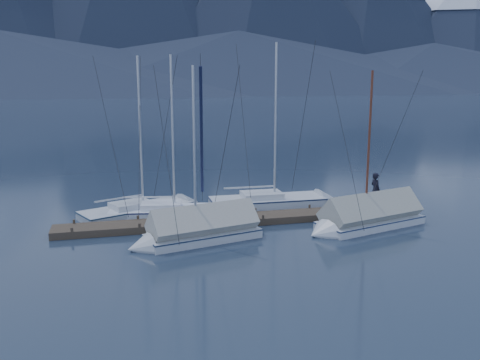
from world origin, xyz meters
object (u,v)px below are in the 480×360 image
Objects in this scene: sailboat_open_right at (283,202)px; sailboat_covered_near at (363,220)px; sailboat_open_mid at (184,213)px; sailboat_covered_far at (193,233)px; sailboat_open_left at (151,209)px; person at (375,190)px.

sailboat_covered_near is (2.25, -5.37, 0.24)m from sailboat_open_right.
sailboat_open_mid is 1.10× the size of sailboat_covered_near.
sailboat_open_left is at bearing 104.07° from sailboat_covered_far.
sailboat_open_mid reaches higher than person.
sailboat_open_right is 1.20× the size of sailboat_covered_near.
sailboat_open_right reaches higher than person.
sailboat_open_right is at bearing 47.02° from person.
sailboat_open_left is at bearing 150.30° from sailboat_covered_near.
sailboat_covered_near is at bearing -29.70° from sailboat_open_left.
sailboat_covered_far is 4.52× the size of person.
sailboat_covered_far is 10.59m from person.
sailboat_covered_near is (9.75, -5.56, 0.26)m from sailboat_open_left.
sailboat_covered_near is at bearing 0.91° from sailboat_covered_far.
sailboat_open_right reaches higher than sailboat_open_mid.
sailboat_open_left is at bearing 67.25° from person.
sailboat_open_mid is 4.89× the size of person.
sailboat_covered_far is (-0.20, -4.52, 0.25)m from sailboat_open_mid.
sailboat_open_right is at bearing 42.20° from sailboat_covered_far.
person is (4.18, -2.96, 1.10)m from sailboat_open_right.
sailboat_open_mid reaches higher than sailboat_open_left.
sailboat_covered_far is (-6.07, -5.50, 0.24)m from sailboat_open_right.
sailboat_open_right is 5.33× the size of person.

